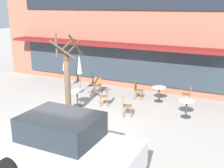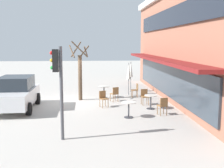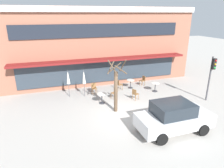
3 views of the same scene
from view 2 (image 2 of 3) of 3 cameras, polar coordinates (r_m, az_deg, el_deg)
name	(u,v)px [view 2 (image 2 of 3)]	position (r m, az deg, el deg)	size (l,w,h in m)	color
ground_plane	(69,102)	(17.15, -8.79, -3.61)	(80.00, 80.00, 0.00)	#ADA8A0
cafe_table_near_wall	(104,90)	(18.11, -1.64, -1.23)	(0.70, 0.70, 0.76)	#333338
cafe_table_streetside	(129,107)	(13.34, 3.42, -4.69)	(0.70, 0.70, 0.76)	#333338
cafe_table_by_tree	(151,100)	(15.20, 7.89, -3.14)	(0.70, 0.70, 0.76)	#333338
patio_umbrella_green_folded	(131,70)	(20.29, 3.85, 2.95)	(0.28, 0.28, 2.20)	#4C4C51
patio_umbrella_cream_folded	(129,71)	(19.08, 3.42, 2.62)	(0.28, 0.28, 2.20)	#4C4C51
cafe_chair_0	(115,93)	(16.96, 0.57, -1.84)	(0.54, 0.54, 0.89)	olive
cafe_chair_1	(136,89)	(18.44, 4.82, -1.06)	(0.42, 0.42, 0.89)	olive
cafe_chair_2	(145,96)	(16.25, 6.65, -2.35)	(0.44, 0.44, 0.89)	olive
cafe_chair_3	(163,105)	(13.97, 10.30, -4.18)	(0.48, 0.48, 0.89)	olive
cafe_chair_4	(103,98)	(15.55, -1.78, -2.77)	(0.53, 0.53, 0.89)	olive
parked_sedan	(16,93)	(15.75, -18.92, -1.77)	(4.22, 2.06, 1.76)	silver
street_tree	(80,73)	(17.37, -6.53, 2.27)	(1.26, 1.27, 3.65)	brown
traffic_light_pole	(58,78)	(10.17, -10.86, 1.30)	(0.26, 0.44, 3.40)	#47474C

